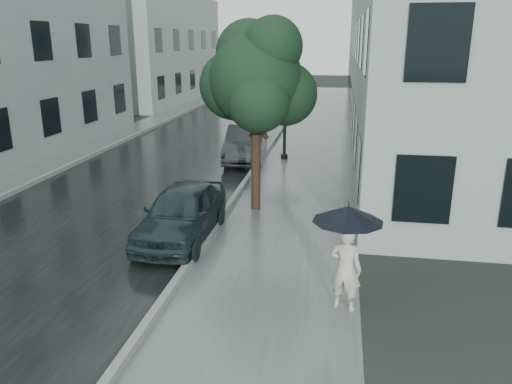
% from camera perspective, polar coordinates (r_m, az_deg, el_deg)
% --- Properties ---
extents(ground, '(120.00, 120.00, 0.00)m').
position_cam_1_polar(ground, '(10.41, 0.42, -9.64)').
color(ground, black).
rests_on(ground, ground).
extents(sidewalk, '(3.50, 60.00, 0.01)m').
position_cam_1_polar(sidewalk, '(21.72, 6.17, 4.58)').
color(sidewalk, slate).
rests_on(sidewalk, ground).
extents(kerb_near, '(0.15, 60.00, 0.15)m').
position_cam_1_polar(kerb_near, '(21.88, 1.39, 4.96)').
color(kerb_near, slate).
rests_on(kerb_near, ground).
extents(asphalt_road, '(6.85, 60.00, 0.00)m').
position_cam_1_polar(asphalt_road, '(22.65, -7.44, 5.05)').
color(asphalt_road, black).
rests_on(asphalt_road, ground).
extents(kerb_far, '(0.15, 60.00, 0.15)m').
position_cam_1_polar(kerb_far, '(23.89, -15.54, 5.37)').
color(kerb_far, slate).
rests_on(kerb_far, ground).
extents(sidewalk_far, '(1.70, 60.00, 0.01)m').
position_cam_1_polar(sidewalk_far, '(24.31, -17.52, 5.22)').
color(sidewalk_far, '#4C5451').
rests_on(sidewalk_far, ground).
extents(building_near, '(7.02, 36.00, 9.00)m').
position_cam_1_polar(building_near, '(28.95, 18.28, 15.94)').
color(building_near, gray).
rests_on(building_near, ground).
extents(building_far_b, '(7.02, 18.00, 8.00)m').
position_cam_1_polar(building_far_b, '(42.04, -12.11, 15.83)').
color(building_far_b, gray).
rests_on(building_far_b, ground).
extents(pedestrian, '(0.66, 0.53, 1.57)m').
position_cam_1_polar(pedestrian, '(9.06, 10.20, -8.62)').
color(pedestrian, beige).
rests_on(pedestrian, sidewalk).
extents(umbrella, '(1.37, 1.37, 1.07)m').
position_cam_1_polar(umbrella, '(8.68, 10.48, -2.46)').
color(umbrella, black).
rests_on(umbrella, ground).
extents(street_tree, '(3.28, 2.98, 5.27)m').
position_cam_1_polar(street_tree, '(13.72, 0.05, 12.88)').
color(street_tree, '#332619').
rests_on(street_tree, ground).
extents(lamp_post, '(0.84, 0.37, 5.50)m').
position_cam_1_polar(lamp_post, '(19.95, 2.98, 12.63)').
color(lamp_post, black).
rests_on(lamp_post, ground).
extents(car_near, '(1.59, 3.86, 1.31)m').
position_cam_1_polar(car_near, '(12.22, -8.47, -2.30)').
color(car_near, '#1A292D').
rests_on(car_near, ground).
extents(car_far, '(1.80, 4.26, 1.37)m').
position_cam_1_polar(car_far, '(20.04, -1.16, 5.62)').
color(car_far, '#25282A').
rests_on(car_far, ground).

